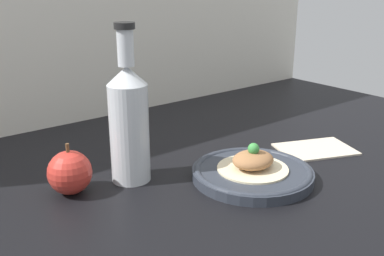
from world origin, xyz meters
TOP-DOWN VIEW (x-y plane):
  - ground_plane at (0.00, 0.00)cm, footprint 180.00×110.00cm
  - plate at (9.63, -4.30)cm, footprint 24.24×24.24cm
  - plated_food at (9.63, -4.30)cm, footprint 14.22×14.22cm
  - cider_bottle at (-9.55, 10.47)cm, footprint 7.68×7.68cm
  - apple at (-21.46, 12.37)cm, footprint 8.25×8.25cm
  - napkin at (32.45, -2.46)cm, footprint 20.20×17.18cm

SIDE VIEW (x-z plane):
  - ground_plane at x=0.00cm, z-range -4.00..0.00cm
  - napkin at x=32.45cm, z-range 0.00..0.80cm
  - plate at x=9.63cm, z-range 0.08..2.44cm
  - plated_food at x=9.63cm, z-range 0.85..6.44cm
  - apple at x=-21.46cm, z-range -0.78..9.05cm
  - cider_bottle at x=-9.55cm, z-range -3.07..27.71cm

